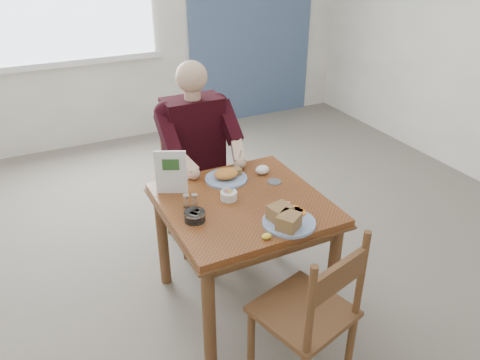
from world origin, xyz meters
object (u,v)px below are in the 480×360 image
chair_near (311,314)px  diner (198,146)px  near_plate (287,219)px  far_plate (227,176)px  table (243,217)px  chair_far (195,182)px

chair_near → diner: 1.45m
near_plate → far_plate: bearing=97.0°
table → far_plate: 0.31m
near_plate → far_plate: near_plate is taller
near_plate → chair_far: bearing=94.9°
near_plate → far_plate: (-0.07, 0.59, -0.01)m
chair_near → near_plate: chair_near is taller
table → diner: bearing=90.0°
diner → near_plate: diner is taller
table → diner: diner is taller
near_plate → diner: bearing=95.3°
chair_far → far_plate: 0.60m
chair_far → near_plate: chair_far is taller
chair_far → diner: 0.34m
chair_near → table: bearing=91.3°
diner → chair_far: bearing=90.0°
diner → near_plate: size_ratio=3.66×
table → chair_far: bearing=90.0°
chair_far → near_plate: size_ratio=2.51×
table → chair_far: chair_far is taller
table → near_plate: (0.10, -0.32, 0.15)m
table → near_plate: near_plate is taller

